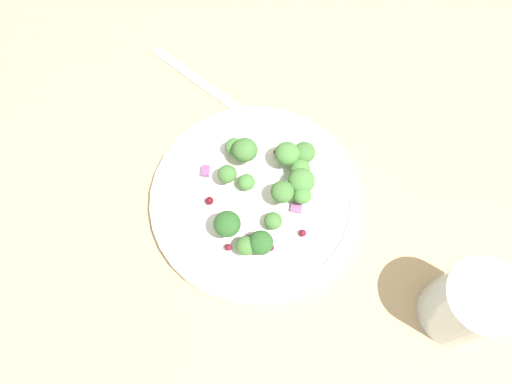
# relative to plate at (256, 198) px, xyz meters

# --- Properties ---
(ground_plane) EXTENTS (1.80, 1.80, 0.02)m
(ground_plane) POSITION_rel_plate_xyz_m (0.01, 0.02, -0.02)
(ground_plane) COLOR tan
(plate) EXTENTS (0.24, 0.24, 0.02)m
(plate) POSITION_rel_plate_xyz_m (0.00, 0.00, 0.00)
(plate) COLOR white
(plate) RESTS_ON ground_plane
(dressing_pool) EXTENTS (0.14, 0.14, 0.00)m
(dressing_pool) POSITION_rel_plate_xyz_m (0.00, 0.00, 0.00)
(dressing_pool) COLOR white
(dressing_pool) RESTS_ON plate
(broccoli_floret_0) EXTENTS (0.03, 0.03, 0.03)m
(broccoli_floret_0) POSITION_rel_plate_xyz_m (0.04, -0.02, 0.02)
(broccoli_floret_0) COLOR #9EC684
(broccoli_floret_0) RESTS_ON plate
(broccoli_floret_1) EXTENTS (0.03, 0.03, 0.03)m
(broccoli_floret_1) POSITION_rel_plate_xyz_m (0.02, -0.02, 0.03)
(broccoli_floret_1) COLOR #ADD18E
(broccoli_floret_1) RESTS_ON plate
(broccoli_floret_2) EXTENTS (0.02, 0.02, 0.02)m
(broccoli_floret_2) POSITION_rel_plate_xyz_m (0.00, 0.02, 0.02)
(broccoli_floret_2) COLOR #8EB77A
(broccoli_floret_2) RESTS_ON plate
(broccoli_floret_3) EXTENTS (0.03, 0.03, 0.03)m
(broccoli_floret_3) POSITION_rel_plate_xyz_m (0.02, 0.04, 0.03)
(broccoli_floret_3) COLOR #9EC684
(broccoli_floret_3) RESTS_ON plate
(broccoli_floret_4) EXTENTS (0.03, 0.03, 0.03)m
(broccoli_floret_4) POSITION_rel_plate_xyz_m (0.07, -0.00, 0.02)
(broccoli_floret_4) COLOR #9EC684
(broccoli_floret_4) RESTS_ON plate
(broccoli_floret_5) EXTENTS (0.03, 0.03, 0.03)m
(broccoli_floret_5) POSITION_rel_plate_xyz_m (-0.05, -0.01, 0.03)
(broccoli_floret_5) COLOR #8EB77A
(broccoli_floret_5) RESTS_ON plate
(broccoli_floret_6) EXTENTS (0.02, 0.02, 0.02)m
(broccoli_floret_6) POSITION_rel_plate_xyz_m (0.03, -0.04, 0.02)
(broccoli_floret_6) COLOR #9EC684
(broccoli_floret_6) RESTS_ON plate
(broccoli_floret_7) EXTENTS (0.02, 0.02, 0.02)m
(broccoli_floret_7) POSITION_rel_plate_xyz_m (-0.01, 0.04, 0.02)
(broccoli_floret_7) COLOR #ADD18E
(broccoli_floret_7) RESTS_ON plate
(broccoli_floret_8) EXTENTS (0.02, 0.02, 0.02)m
(broccoli_floret_8) POSITION_rel_plate_xyz_m (0.02, 0.06, 0.02)
(broccoli_floret_8) COLOR #9EC684
(broccoli_floret_8) RESTS_ON plate
(broccoli_floret_9) EXTENTS (0.02, 0.02, 0.02)m
(broccoli_floret_9) POSITION_rel_plate_xyz_m (-0.01, -0.04, 0.02)
(broccoli_floret_9) COLOR #9EC684
(broccoli_floret_9) RESTS_ON plate
(broccoli_floret_10) EXTENTS (0.03, 0.03, 0.03)m
(broccoli_floret_10) POSITION_rel_plate_xyz_m (-0.04, -0.05, 0.02)
(broccoli_floret_10) COLOR #9EC684
(broccoli_floret_10) RESTS_ON plate
(broccoli_floret_11) EXTENTS (0.02, 0.02, 0.02)m
(broccoli_floret_11) POSITION_rel_plate_xyz_m (0.06, -0.01, 0.02)
(broccoli_floret_11) COLOR #ADD18E
(broccoli_floret_11) RESTS_ON plate
(broccoli_floret_12) EXTENTS (0.02, 0.02, 0.02)m
(broccoli_floret_12) POSITION_rel_plate_xyz_m (-0.05, -0.04, 0.02)
(broccoli_floret_12) COLOR #ADD18E
(broccoli_floret_12) RESTS_ON plate
(broccoli_floret_13) EXTENTS (0.03, 0.03, 0.03)m
(broccoli_floret_13) POSITION_rel_plate_xyz_m (0.05, 0.01, 0.03)
(broccoli_floret_13) COLOR #8EB77A
(broccoli_floret_13) RESTS_ON plate
(cranberry_0) EXTENTS (0.01, 0.01, 0.01)m
(cranberry_0) POSITION_rel_plate_xyz_m (-0.03, -0.06, 0.01)
(cranberry_0) COLOR maroon
(cranberry_0) RESTS_ON plate
(cranberry_1) EXTENTS (0.01, 0.01, 0.01)m
(cranberry_1) POSITION_rel_plate_xyz_m (0.01, -0.07, 0.01)
(cranberry_1) COLOR maroon
(cranberry_1) RESTS_ON plate
(cranberry_2) EXTENTS (0.01, 0.01, 0.01)m
(cranberry_2) POSITION_rel_plate_xyz_m (-0.04, 0.03, 0.01)
(cranberry_2) COLOR maroon
(cranberry_2) RESTS_ON plate
(cranberry_3) EXTENTS (0.01, 0.01, 0.01)m
(cranberry_3) POSITION_rel_plate_xyz_m (0.05, 0.02, 0.01)
(cranberry_3) COLOR #4C0A14
(cranberry_3) RESTS_ON plate
(cranberry_4) EXTENTS (0.01, 0.01, 0.01)m
(cranberry_4) POSITION_rel_plate_xyz_m (0.02, 0.06, 0.01)
(cranberry_4) COLOR #4C0A14
(cranberry_4) RESTS_ON plate
(cranberry_5) EXTENTS (0.01, 0.01, 0.01)m
(cranberry_5) POSITION_rel_plate_xyz_m (-0.06, -0.03, 0.01)
(cranberry_5) COLOR maroon
(cranberry_5) RESTS_ON plate
(onion_bit_0) EXTENTS (0.02, 0.02, 0.01)m
(onion_bit_0) POSITION_rel_plate_xyz_m (-0.02, 0.06, 0.01)
(onion_bit_0) COLOR #934C84
(onion_bit_0) RESTS_ON plate
(onion_bit_1) EXTENTS (0.02, 0.02, 0.00)m
(onion_bit_1) POSITION_rel_plate_xyz_m (0.02, -0.04, 0.01)
(onion_bit_1) COLOR #A35B93
(onion_bit_1) RESTS_ON plate
(onion_bit_2) EXTENTS (0.02, 0.02, 0.01)m
(onion_bit_2) POSITION_rel_plate_xyz_m (-0.05, -0.01, 0.01)
(onion_bit_2) COLOR #843D75
(onion_bit_2) RESTS_ON plate
(onion_bit_3) EXTENTS (0.02, 0.02, 0.00)m
(onion_bit_3) POSITION_rel_plate_xyz_m (-0.04, -0.04, 0.01)
(onion_bit_3) COLOR #843D75
(onion_bit_3) RESTS_ON plate
(onion_bit_4) EXTENTS (0.01, 0.01, 0.01)m
(onion_bit_4) POSITION_rel_plate_xyz_m (0.03, 0.05, 0.01)
(onion_bit_4) COLOR #934C84
(onion_bit_4) RESTS_ON plate
(fork) EXTENTS (0.05, 0.19, 0.01)m
(fork) POSITION_rel_plate_xyz_m (0.06, 0.15, -0.01)
(fork) COLOR silver
(fork) RESTS_ON ground_plane
(water_glass) EXTENTS (0.07, 0.07, 0.09)m
(water_glass) POSITION_rel_plate_xyz_m (0.07, -0.23, 0.04)
(water_glass) COLOR silver
(water_glass) RESTS_ON ground_plane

